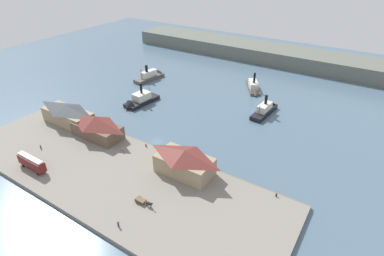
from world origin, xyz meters
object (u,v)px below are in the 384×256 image
object	(u,v)px
mooring_post_center_east	(276,195)
ferry_approaching_east	(139,101)
ferry_moored_east	(266,109)
ferry_shed_west_terminal	(97,126)
horse_cart	(143,201)
pedestrian_near_west_shed	(122,150)
pedestrian_standing_center	(41,147)
ferry_outer_harbor	(254,88)
ferry_shed_central_terminal	(68,114)
mooring_post_east	(56,110)
ferry_mid_harbor	(152,76)
pedestrian_at_waters_edge	(118,224)
street_tram	(32,162)
mooring_post_west	(146,145)
ferry_shed_east_terminal	(185,162)

from	to	relation	value
mooring_post_center_east	ferry_approaching_east	distance (m)	75.42
ferry_moored_east	ferry_approaching_east	size ratio (longest dim) A/B	1.01
ferry_shed_west_terminal	horse_cart	world-z (taller)	ferry_shed_west_terminal
pedestrian_near_west_shed	pedestrian_standing_center	bearing A→B (deg)	-151.33
ferry_outer_harbor	ferry_moored_east	xyz separation A→B (m)	(13.41, -18.65, 0.20)
ferry_shed_central_terminal	mooring_post_east	distance (m)	13.94
ferry_mid_harbor	ferry_shed_west_terminal	bearing A→B (deg)	-69.51
pedestrian_near_west_shed	mooring_post_center_east	bearing A→B (deg)	8.08
pedestrian_at_waters_edge	street_tram	bearing A→B (deg)	176.34
ferry_shed_west_terminal	mooring_post_center_east	world-z (taller)	ferry_shed_west_terminal
ferry_shed_west_terminal	ferry_outer_harbor	xyz separation A→B (m)	(30.01, 70.91, -3.84)
horse_cart	mooring_post_west	distance (m)	27.48
ferry_moored_east	horse_cart	bearing A→B (deg)	-96.09
ferry_mid_harbor	mooring_post_center_east	bearing A→B (deg)	-31.20
ferry_shed_central_terminal	ferry_shed_west_terminal	xyz separation A→B (m)	(16.46, -0.59, 0.15)
ferry_shed_central_terminal	ferry_outer_harbor	world-z (taller)	ferry_shed_central_terminal
street_tram	horse_cart	bearing A→B (deg)	10.05
ferry_shed_west_terminal	ferry_outer_harbor	world-z (taller)	ferry_shed_west_terminal
pedestrian_near_west_shed	ferry_approaching_east	xyz separation A→B (m)	(-20.82, 31.97, -0.36)
ferry_shed_west_terminal	mooring_post_west	world-z (taller)	ferry_shed_west_terminal
ferry_shed_central_terminal	ferry_outer_harbor	size ratio (longest dim) A/B	1.18
ferry_outer_harbor	street_tram	bearing A→B (deg)	-108.80
mooring_post_center_east	mooring_post_west	bearing A→B (deg)	-179.52
pedestrian_standing_center	ferry_shed_central_terminal	bearing A→B (deg)	110.27
pedestrian_at_waters_edge	ferry_shed_central_terminal	bearing A→B (deg)	152.52
horse_cart	mooring_post_center_east	distance (m)	36.10
pedestrian_near_west_shed	pedestrian_at_waters_edge	xyz separation A→B (m)	(21.47, -23.91, 0.03)
pedestrian_at_waters_edge	ferry_approaching_east	distance (m)	70.08
pedestrian_near_west_shed	ferry_mid_harbor	xyz separation A→B (m)	(-35.41, 59.13, -0.36)
street_tram	pedestrian_standing_center	size ratio (longest dim) A/B	7.03
ferry_approaching_east	ferry_shed_west_terminal	bearing A→B (deg)	-77.47
ferry_mid_harbor	mooring_post_west	bearing A→B (deg)	-52.68
street_tram	ferry_outer_harbor	bearing A→B (deg)	71.20
mooring_post_east	ferry_moored_east	distance (m)	87.39
horse_cart	pedestrian_at_waters_edge	size ratio (longest dim) A/B	3.23
ferry_shed_central_terminal	ferry_approaching_east	bearing A→B (deg)	70.86
ferry_shed_central_terminal	ferry_mid_harbor	distance (m)	56.16
ferry_shed_east_terminal	ferry_approaching_east	bearing A→B (deg)	146.13
ferry_mid_harbor	ferry_approaching_east	bearing A→B (deg)	-61.76
pedestrian_standing_center	pedestrian_at_waters_edge	world-z (taller)	pedestrian_at_waters_edge
ferry_shed_central_terminal	ferry_moored_east	world-z (taller)	ferry_shed_central_terminal
ferry_shed_west_terminal	street_tram	bearing A→B (deg)	-95.57
horse_cart	street_tram	bearing A→B (deg)	-169.95
ferry_shed_east_terminal	pedestrian_near_west_shed	distance (m)	23.84
mooring_post_west	ferry_outer_harbor	size ratio (longest dim) A/B	0.05
pedestrian_near_west_shed	mooring_post_east	bearing A→B (deg)	171.22
pedestrian_at_waters_edge	mooring_post_west	world-z (taller)	pedestrian_at_waters_edge
ferry_shed_central_terminal	horse_cart	size ratio (longest dim) A/B	3.74
mooring_post_center_east	ferry_mid_harbor	size ratio (longest dim) A/B	0.05
pedestrian_near_west_shed	mooring_post_west	distance (m)	8.14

